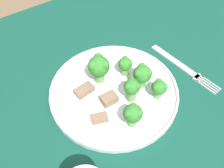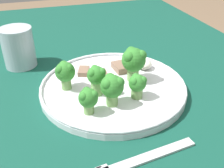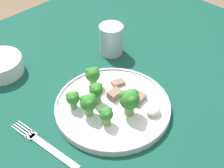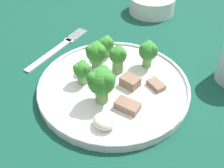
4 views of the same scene
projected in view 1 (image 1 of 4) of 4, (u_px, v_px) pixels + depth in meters
table at (145, 133)px, 0.63m from camera, size 1.39×1.00×0.77m
dinner_plate at (114, 92)px, 0.58m from camera, size 0.29×0.29×0.02m
fork at (183, 67)px, 0.64m from camera, size 0.04×0.20×0.00m
broccoli_floret_near_rim_left at (132, 88)px, 0.54m from camera, size 0.03×0.03×0.06m
broccoli_floret_center_left at (125, 65)px, 0.59m from camera, size 0.03×0.03×0.05m
broccoli_floret_back_left at (142, 74)px, 0.56m from camera, size 0.04×0.04×0.06m
broccoli_floret_front_left at (159, 88)px, 0.55m from camera, size 0.03×0.03×0.05m
broccoli_floret_center_back at (133, 114)px, 0.50m from camera, size 0.04×0.04×0.06m
broccoli_floret_mid_cluster at (99, 67)px, 0.57m from camera, size 0.05×0.05×0.07m
meat_slice_front_slice at (84, 90)px, 0.57m from camera, size 0.04×0.03×0.01m
meat_slice_middle_slice at (109, 99)px, 0.55m from camera, size 0.03×0.03×0.02m
meat_slice_rear_slice at (100, 118)px, 0.53m from camera, size 0.04×0.03×0.01m
sauce_dollop at (75, 73)px, 0.60m from camera, size 0.04×0.03×0.02m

